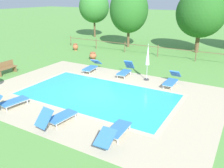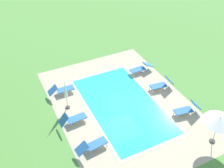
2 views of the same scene
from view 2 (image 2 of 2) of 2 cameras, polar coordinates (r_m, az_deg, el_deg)
ground_plane at (r=19.57m, az=2.19°, el=-4.44°), size 160.00×160.00×0.00m
pool_deck_paving at (r=19.57m, az=2.19°, el=-4.43°), size 13.13×9.30×0.01m
swimming_pool_water at (r=19.56m, az=2.19°, el=-4.43°), size 8.47×4.63×0.01m
pool_coping_rim at (r=19.56m, az=2.19°, el=-4.42°), size 8.95×5.11×0.01m
sun_lounger_north_near_steps at (r=16.58m, az=-4.18°, el=-12.89°), size 0.82×2.09×0.78m
sun_lounger_north_mid at (r=21.13m, az=10.51°, el=-0.05°), size 0.81×1.94×0.97m
sun_lounger_north_far at (r=20.65m, az=-10.64°, el=-1.17°), size 0.61×2.00×0.84m
sun_lounger_north_end at (r=19.37m, az=15.71°, el=-5.18°), size 0.89×1.99×0.93m
sun_lounger_south_near_corner at (r=18.17m, az=-8.29°, el=-7.34°), size 0.75×1.92×0.97m
sun_lounger_south_mid at (r=22.75m, az=6.13°, el=3.38°), size 0.67×2.10×0.70m
patio_umbrella_open_foreground at (r=16.96m, az=22.00°, el=-7.02°), size 1.94×1.94×2.21m
patio_umbrella_closed_row_west at (r=18.59m, az=-9.88°, el=-1.49°), size 0.32×0.32×2.40m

